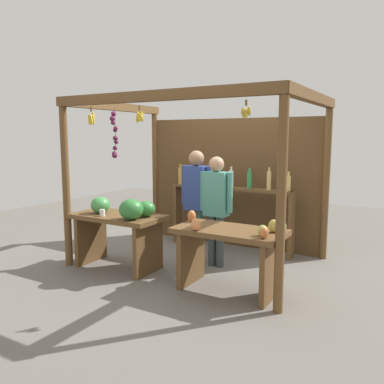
{
  "coord_description": "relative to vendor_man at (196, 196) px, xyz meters",
  "views": [
    {
      "loc": [
        2.67,
        -4.8,
        1.78
      ],
      "look_at": [
        0.0,
        -0.21,
        1.03
      ],
      "focal_mm": 37.05,
      "sensor_mm": 36.0,
      "label": 1
    }
  ],
  "objects": [
    {
      "name": "ground_plane",
      "position": [
        0.06,
        -0.02,
        -0.95
      ],
      "size": [
        12.0,
        12.0,
        0.0
      ],
      "primitive_type": "plane",
      "color": "slate",
      "rests_on": "ground"
    },
    {
      "name": "vendor_man",
      "position": [
        0.0,
        0.0,
        0.0
      ],
      "size": [
        0.48,
        0.21,
        1.59
      ],
      "rotation": [
        0.0,
        0.0,
        0.2
      ],
      "color": "#325D54",
      "rests_on": "ground"
    },
    {
      "name": "bottle_shelf_unit",
      "position": [
        0.18,
        0.76,
        -0.15
      ],
      "size": [
        2.0,
        0.22,
        1.33
      ],
      "color": "brown",
      "rests_on": "ground"
    },
    {
      "name": "vendor_woman",
      "position": [
        0.35,
        -0.08,
        -0.05
      ],
      "size": [
        0.48,
        0.21,
        1.52
      ],
      "rotation": [
        0.0,
        0.0,
        -0.04
      ],
      "color": "#384443",
      "rests_on": "ground"
    },
    {
      "name": "fruit_counter_left",
      "position": [
        -0.69,
        -0.83,
        -0.3
      ],
      "size": [
        1.26,
        0.7,
        1.0
      ],
      "color": "brown",
      "rests_on": "ground"
    },
    {
      "name": "market_stall",
      "position": [
        0.06,
        0.45,
        0.4
      ],
      "size": [
        3.12,
        2.2,
        2.3
      ],
      "color": "brown",
      "rests_on": "ground"
    },
    {
      "name": "fruit_counter_right",
      "position": [
        0.9,
        -0.81,
        -0.4
      ],
      "size": [
        1.26,
        0.66,
        0.88
      ],
      "color": "brown",
      "rests_on": "ground"
    }
  ]
}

